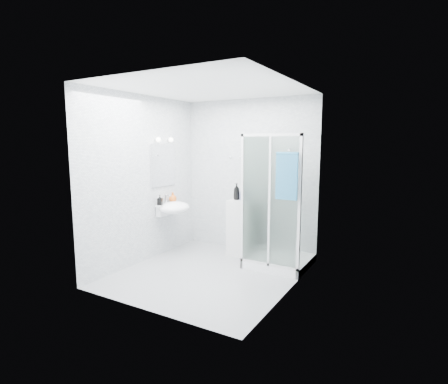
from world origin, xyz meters
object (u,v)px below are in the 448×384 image
Objects in this scene: storage_cabinet at (241,227)px; shampoo_bottle_a at (237,191)px; hand_towel at (287,175)px; shampoo_bottle_b at (244,194)px; wall_basin at (173,208)px; soap_dispenser_black at (160,200)px; shower_enclosure at (273,237)px; soap_dispenser_orange at (173,197)px.

shampoo_bottle_a is (-0.09, -0.01, 0.60)m from storage_cabinet.
storage_cabinet is 1.45× the size of hand_towel.
hand_towel is 1.24m from shampoo_bottle_b.
hand_towel is (2.00, -0.09, 0.65)m from wall_basin.
soap_dispenser_black is (-1.11, -0.75, 0.48)m from storage_cabinet.
shampoo_bottle_b is (0.03, 0.02, 0.57)m from storage_cabinet.
storage_cabinet is 1.42m from soap_dispenser_black.
shampoo_bottle_b is (-0.63, 0.26, 0.59)m from shower_enclosure.
shower_enclosure is at bearing -18.31° from storage_cabinet.
soap_dispenser_orange is (-1.78, -0.16, 0.50)m from shower_enclosure.
shower_enclosure is 1.13m from hand_towel.
storage_cabinet is at bearing 33.79° from soap_dispenser_black.
shampoo_bottle_a reaches higher than soap_dispenser_black.
hand_towel is at bearing 2.84° from soap_dispenser_black.
wall_basin is 3.32× the size of soap_dispenser_orange.
shampoo_bottle_b is 1.31× the size of soap_dispenser_black.
hand_towel reaches higher than soap_dispenser_orange.
wall_basin is 0.60× the size of storage_cabinet.
soap_dispenser_black reaches higher than wall_basin.
shampoo_bottle_b is (-0.97, 0.66, -0.41)m from hand_towel.
wall_basin reaches higher than storage_cabinet.
soap_dispenser_orange is (-2.12, 0.24, -0.50)m from hand_towel.
shampoo_bottle_b is at bearing 33.68° from soap_dispenser_black.
shampoo_bottle_a is 1.26× the size of shampoo_bottle_b.
shower_enclosure is at bearing 15.92° from soap_dispenser_black.
soap_dispenser_orange is (-1.15, -0.42, -0.09)m from shampoo_bottle_b.
shampoo_bottle_b is 1.23m from soap_dispenser_orange.
shampoo_bottle_b is at bearing 12.24° from shampoo_bottle_a.
wall_basin is at bearing -169.19° from shower_enclosure.
shampoo_bottle_a reaches higher than soap_dispenser_orange.
hand_towel reaches higher than shampoo_bottle_b.
shampoo_bottle_a is 1.27m from soap_dispenser_black.
wall_basin is at bearing -149.15° from storage_cabinet.
storage_cabinet is (-0.66, 0.24, 0.02)m from shower_enclosure.
storage_cabinet is 5.60× the size of soap_dispenser_black.
soap_dispenser_orange is (-1.12, -0.40, 0.48)m from storage_cabinet.
soap_dispenser_orange is at bearing -158.49° from storage_cabinet.
shampoo_bottle_a is (-1.09, 0.63, -0.38)m from hand_towel.
shower_enclosure is 0.90m from shampoo_bottle_b.
storage_cabinet is 5.52× the size of soap_dispenser_orange.
soap_dispenser_orange reaches higher than soap_dispenser_black.
soap_dispenser_orange is at bearing -174.72° from shower_enclosure.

